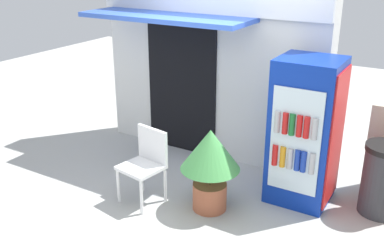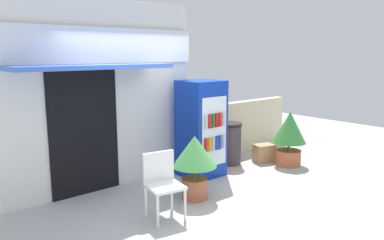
% 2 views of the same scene
% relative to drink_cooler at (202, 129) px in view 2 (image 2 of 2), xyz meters
% --- Properties ---
extents(ground, '(16.00, 16.00, 0.00)m').
position_rel_drink_cooler_xyz_m(ground, '(-1.09, -0.88, -0.85)').
color(ground, '#B2B2AD').
extents(storefront_building, '(3.28, 1.11, 3.02)m').
position_rel_drink_cooler_xyz_m(storefront_building, '(-1.59, 0.65, 0.69)').
color(storefront_building, silver).
rests_on(storefront_building, ground).
extents(drink_cooler, '(0.71, 0.72, 1.71)m').
position_rel_drink_cooler_xyz_m(drink_cooler, '(0.00, 0.00, 0.00)').
color(drink_cooler, '#0C2D9E').
rests_on(drink_cooler, ground).
extents(plastic_chair, '(0.52, 0.51, 0.88)m').
position_rel_drink_cooler_xyz_m(plastic_chair, '(-1.56, -0.96, -0.34)').
color(plastic_chair, white).
rests_on(plastic_chair, ground).
extents(potted_plant_near_shop, '(0.67, 0.67, 0.98)m').
position_rel_drink_cooler_xyz_m(potted_plant_near_shop, '(-0.82, -0.76, -0.22)').
color(potted_plant_near_shop, '#AD5B3D').
rests_on(potted_plant_near_shop, ground).
extents(potted_plant_curbside, '(0.65, 0.65, 1.07)m').
position_rel_drink_cooler_xyz_m(potted_plant_curbside, '(1.70, -0.67, -0.23)').
color(potted_plant_curbside, '#AD5B3D').
rests_on(potted_plant_curbside, ground).
extents(trash_bin, '(0.48, 0.48, 0.83)m').
position_rel_drink_cooler_xyz_m(trash_bin, '(0.88, 0.15, -0.44)').
color(trash_bin, '#38383D').
rests_on(trash_bin, ground).
extents(stone_boundary_wall, '(2.55, 0.20, 1.12)m').
position_rel_drink_cooler_xyz_m(stone_boundary_wall, '(1.87, 0.66, -0.29)').
color(stone_boundary_wall, beige).
rests_on(stone_boundary_wall, ground).
extents(cardboard_box, '(0.46, 0.37, 0.36)m').
position_rel_drink_cooler_xyz_m(cardboard_box, '(1.51, -0.21, -0.68)').
color(cardboard_box, tan).
rests_on(cardboard_box, ground).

